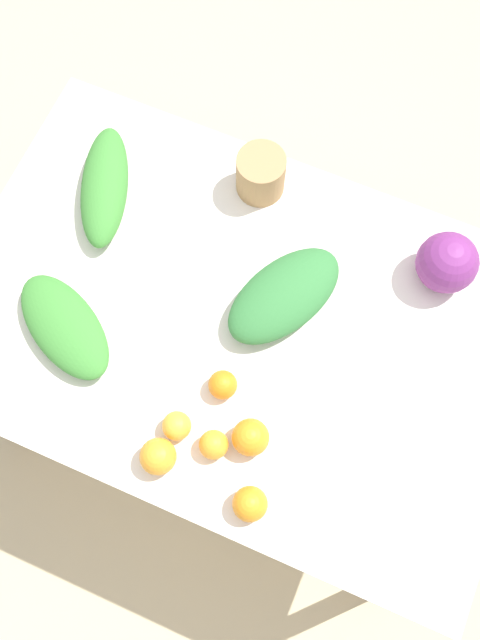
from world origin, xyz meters
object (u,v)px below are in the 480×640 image
object	(u,v)px
greens_bunch_dandelion	(105,187)
greens_bunch_beet_tops	(65,326)
cabbage_purple	(447,263)
orange_2	(177,426)
orange_0	(214,445)
orange_4	(250,437)
paper_bag	(261,174)
greens_bunch_kale	(284,296)
orange_5	(223,385)
orange_1	(250,504)
orange_3	(158,456)

from	to	relation	value
greens_bunch_dandelion	greens_bunch_beet_tops	world-z (taller)	greens_bunch_dandelion
cabbage_purple	orange_2	size ratio (longest dim) A/B	2.22
orange_0	orange_2	size ratio (longest dim) A/B	1.01
cabbage_purple	orange_4	size ratio (longest dim) A/B	1.74
cabbage_purple	paper_bag	bearing A→B (deg)	174.00
cabbage_purple	orange_4	distance (m)	0.60
greens_bunch_kale	orange_2	world-z (taller)	greens_bunch_kale
greens_bunch_kale	orange_5	world-z (taller)	greens_bunch_kale
paper_bag	orange_1	size ratio (longest dim) A/B	1.59
paper_bag	orange_5	world-z (taller)	paper_bag
paper_bag	greens_bunch_dandelion	distance (m)	0.38
cabbage_purple	greens_bunch_beet_tops	size ratio (longest dim) A/B	0.49
greens_bunch_dandelion	orange_2	bearing A→B (deg)	-48.68
cabbage_purple	orange_1	xyz separation A→B (m)	(-0.21, -0.67, -0.03)
greens_bunch_kale	orange_3	distance (m)	0.46
orange_0	orange_5	size ratio (longest dim) A/B	0.99
orange_5	orange_2	bearing A→B (deg)	-114.35
orange_5	orange_4	bearing A→B (deg)	-39.55
orange_4	orange_0	bearing A→B (deg)	-146.59
paper_bag	orange_0	xyz separation A→B (m)	(0.16, -0.64, -0.03)
cabbage_purple	greens_bunch_beet_tops	bearing A→B (deg)	-147.61
cabbage_purple	greens_bunch_kale	world-z (taller)	cabbage_purple
orange_1	orange_2	bearing A→B (deg)	156.95
greens_bunch_beet_tops	orange_5	xyz separation A→B (m)	(0.39, 0.02, -0.00)
greens_bunch_dandelion	greens_bunch_kale	size ratio (longest dim) A/B	1.06
cabbage_purple	orange_0	distance (m)	0.68
paper_bag	greens_bunch_dandelion	bearing A→B (deg)	-153.28
orange_0	greens_bunch_dandelion	bearing A→B (deg)	136.73
cabbage_purple	orange_0	bearing A→B (deg)	-119.22
greens_bunch_beet_tops	orange_1	distance (m)	0.58
greens_bunch_beet_tops	orange_2	distance (m)	0.35
orange_2	orange_3	bearing A→B (deg)	-95.90
orange_0	orange_2	bearing A→B (deg)	176.29
paper_bag	orange_5	xyz separation A→B (m)	(0.12, -0.51, -0.03)
greens_bunch_dandelion	greens_bunch_kale	world-z (taller)	greens_bunch_kale
greens_bunch_dandelion	greens_bunch_kale	distance (m)	0.52
orange_0	orange_4	size ratio (longest dim) A/B	0.79
orange_0	orange_3	xyz separation A→B (m)	(-0.10, -0.07, 0.01)
greens_bunch_kale	orange_3	bearing A→B (deg)	-103.94
greens_bunch_beet_tops	orange_0	distance (m)	0.44
orange_3	greens_bunch_kale	bearing A→B (deg)	76.06
greens_bunch_beet_tops	cabbage_purple	bearing A→B (deg)	32.39
orange_2	orange_4	bearing A→B (deg)	13.75
orange_0	orange_1	distance (m)	0.15
paper_bag	orange_2	bearing A→B (deg)	-84.08
greens_bunch_kale	orange_0	size ratio (longest dim) A/B	4.75
orange_0	greens_bunch_kale	bearing A→B (deg)	88.16
cabbage_purple	orange_2	xyz separation A→B (m)	(-0.42, -0.58, -0.04)
orange_4	greens_bunch_beet_tops	bearing A→B (deg)	172.19
greens_bunch_beet_tops	orange_1	xyz separation A→B (m)	(0.54, -0.20, 0.00)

